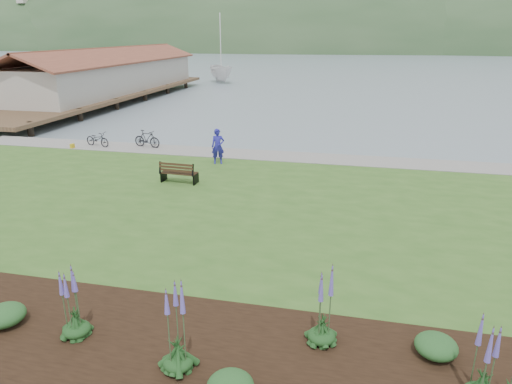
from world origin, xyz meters
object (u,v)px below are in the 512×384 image
Objects in this scene: sailboat at (222,83)px; bicycle_a at (97,139)px; park_bench at (178,172)px; person at (218,143)px.

bicycle_a is at bearing -115.00° from sailboat.
park_bench is 9.21m from bicycle_a.
sailboat is at bearing 107.63° from park_bench.
park_bench is at bearing -106.89° from sailboat.
sailboat reaches higher than park_bench.
person is 8.42m from bicycle_a.
sailboat is at bearing 86.57° from person.
person is at bearing -89.86° from bicycle_a.
park_bench reaches higher than bicycle_a.
bicycle_a is (-8.15, 2.01, -0.62)m from person.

